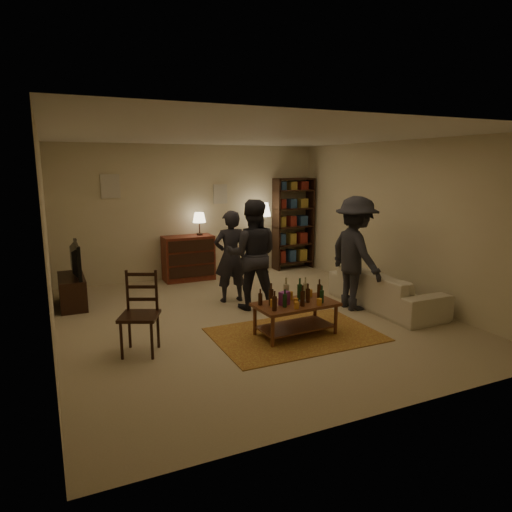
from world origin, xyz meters
TOP-DOWN VIEW (x-y plane):
  - floor at (0.00, 0.00)m, footprint 6.00×6.00m
  - room_shell at (-0.65, 2.98)m, footprint 6.00×6.00m
  - rug at (0.25, -0.89)m, footprint 2.20×1.50m
  - coffee_table at (0.24, -0.89)m, footprint 1.15×0.67m
  - dining_chair at (-1.77, -0.58)m, footprint 0.59×0.59m
  - tv_stand at (-2.44, 1.80)m, footprint 0.40×1.00m
  - dresser at (-0.19, 2.71)m, footprint 1.00×0.50m
  - bookshelf at (2.25, 2.78)m, footprint 0.90×0.34m
  - floor_lamp at (1.42, 2.65)m, footprint 0.36×0.36m
  - sofa at (2.20, -0.40)m, footprint 0.81×2.08m
  - person_left at (0.03, 0.97)m, footprint 0.59×0.40m
  - person_right at (0.21, 0.47)m, footprint 1.06×0.97m
  - person_by_sofa at (1.70, -0.23)m, footprint 0.71×1.20m

SIDE VIEW (x-z plane):
  - floor at x=0.00m, z-range 0.00..0.00m
  - rug at x=0.25m, z-range 0.00..0.01m
  - sofa at x=2.20m, z-range 0.00..0.61m
  - tv_stand at x=-2.44m, z-range -0.14..0.91m
  - coffee_table at x=0.24m, z-range 0.01..0.80m
  - dresser at x=-0.19m, z-range -0.20..1.16m
  - dining_chair at x=-1.77m, z-range 0.03..1.06m
  - person_left at x=0.03m, z-range 0.00..1.56m
  - person_right at x=0.21m, z-range 0.00..1.77m
  - person_by_sofa at x=1.70m, z-range 0.00..1.82m
  - bookshelf at x=2.25m, z-range 0.03..2.04m
  - floor_lamp at x=1.42m, z-range 0.52..2.03m
  - room_shell at x=-0.65m, z-range -1.19..4.81m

